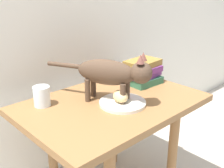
{
  "coord_description": "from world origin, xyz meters",
  "views": [
    {
      "loc": [
        -0.76,
        -0.81,
        1.02
      ],
      "look_at": [
        0.0,
        0.0,
        0.6
      ],
      "focal_mm": 44.7,
      "sensor_mm": 36.0,
      "label": 1
    }
  ],
  "objects_px": {
    "side_table": "(112,116)",
    "cat": "(113,73)",
    "book_stack": "(143,72)",
    "bread_roll": "(120,97)",
    "plate": "(123,103)",
    "candle_jar": "(42,97)"
  },
  "relations": [
    {
      "from": "side_table",
      "to": "cat",
      "type": "relative_size",
      "value": 1.79
    },
    {
      "from": "cat",
      "to": "book_stack",
      "type": "bearing_deg",
      "value": 12.71
    },
    {
      "from": "side_table",
      "to": "bread_roll",
      "type": "relative_size",
      "value": 9.81
    },
    {
      "from": "book_stack",
      "to": "side_table",
      "type": "bearing_deg",
      "value": -168.92
    },
    {
      "from": "plate",
      "to": "candle_jar",
      "type": "height_order",
      "value": "candle_jar"
    },
    {
      "from": "bread_roll",
      "to": "candle_jar",
      "type": "distance_m",
      "value": 0.33
    },
    {
      "from": "cat",
      "to": "book_stack",
      "type": "xyz_separation_m",
      "value": [
        0.27,
        0.06,
        -0.07
      ]
    },
    {
      "from": "side_table",
      "to": "candle_jar",
      "type": "distance_m",
      "value": 0.32
    },
    {
      "from": "plate",
      "to": "bread_roll",
      "type": "height_order",
      "value": "bread_roll"
    },
    {
      "from": "cat",
      "to": "book_stack",
      "type": "distance_m",
      "value": 0.28
    },
    {
      "from": "plate",
      "to": "book_stack",
      "type": "relative_size",
      "value": 1.02
    },
    {
      "from": "bread_roll",
      "to": "book_stack",
      "type": "xyz_separation_m",
      "value": [
        0.27,
        0.1,
        0.02
      ]
    },
    {
      "from": "side_table",
      "to": "cat",
      "type": "bearing_deg",
      "value": -110.82
    },
    {
      "from": "plate",
      "to": "book_stack",
      "type": "height_order",
      "value": "book_stack"
    },
    {
      "from": "book_stack",
      "to": "candle_jar",
      "type": "xyz_separation_m",
      "value": [
        -0.51,
        0.12,
        -0.02
      ]
    },
    {
      "from": "book_stack",
      "to": "candle_jar",
      "type": "distance_m",
      "value": 0.52
    },
    {
      "from": "bread_roll",
      "to": "plate",
      "type": "bearing_deg",
      "value": -16.95
    },
    {
      "from": "cat",
      "to": "candle_jar",
      "type": "relative_size",
      "value": 5.17
    },
    {
      "from": "candle_jar",
      "to": "cat",
      "type": "bearing_deg",
      "value": -36.27
    },
    {
      "from": "bread_roll",
      "to": "cat",
      "type": "height_order",
      "value": "cat"
    },
    {
      "from": "bread_roll",
      "to": "candle_jar",
      "type": "xyz_separation_m",
      "value": [
        -0.24,
        0.22,
        -0.0
      ]
    },
    {
      "from": "bread_roll",
      "to": "cat",
      "type": "bearing_deg",
      "value": 88.68
    }
  ]
}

